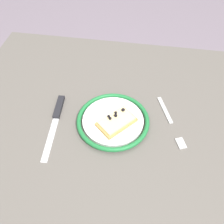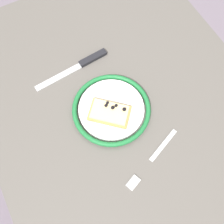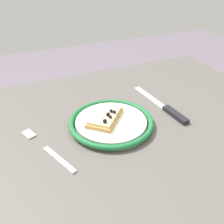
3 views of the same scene
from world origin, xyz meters
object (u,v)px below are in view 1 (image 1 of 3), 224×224
Objects in this scene: pizza_slice_near at (116,121)px; fork at (170,122)px; plate at (113,121)px; knife at (57,115)px; dining_table at (128,131)px.

pizza_slice_near is 0.17m from fork.
knife is at bearing 0.67° from plate.
fork is at bearing -165.40° from pizza_slice_near.
fork is (-0.17, -0.03, -0.01)m from plate.
dining_table is at bearing -122.74° from pizza_slice_near.
plate is 1.74× the size of pizza_slice_near.
pizza_slice_near is 0.52× the size of knife.
fork is (-0.13, 0.01, 0.09)m from dining_table.
pizza_slice_near is 0.65× the size of fork.
fork is at bearing -174.74° from knife.
pizza_slice_near is at bearing 14.60° from fork.
dining_table is at bearing -3.97° from fork.
knife is 1.25× the size of fork.
dining_table is 5.76× the size of fork.
fork is at bearing 176.03° from dining_table.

